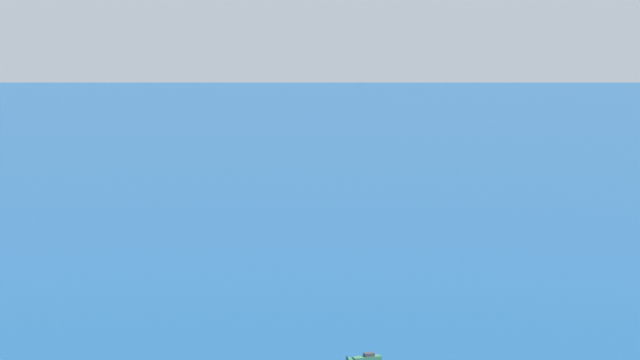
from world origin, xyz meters
name	(u,v)px	position (x,y,z in m)	size (l,w,h in m)	color
motorboat_mid_cluster	(362,358)	(-21.25, -8.65, 0.43)	(5.47, 4.14, 1.61)	#33704C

